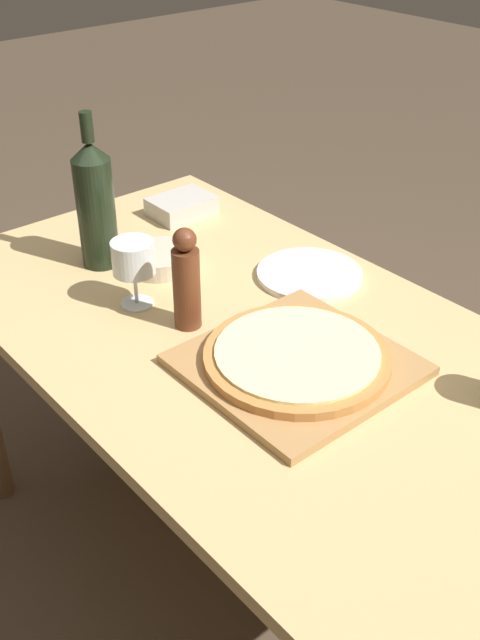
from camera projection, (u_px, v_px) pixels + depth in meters
ground_plane at (246, 575)px, 1.93m from camera, size 12.00×12.00×0.00m
dining_table at (247, 370)px, 1.57m from camera, size 0.81×1.47×0.76m
cutting_board at (297, 365)px, 1.40m from camera, size 0.38×0.37×0.02m
pizza at (297, 356)px, 1.39m from camera, size 0.35×0.35×0.02m
wine_bottle at (95, 204)px, 1.67m from camera, size 0.09×0.09×0.36m
pepper_mill at (186, 281)px, 1.47m from camera, size 0.06×0.06×0.22m
wine_glass at (133, 260)px, 1.54m from camera, size 0.09×0.09×0.15m
small_bowl at (160, 259)px, 1.72m from camera, size 0.16×0.16×0.04m
dinner_plate at (309, 274)px, 1.69m from camera, size 0.24×0.24×0.01m
food_container at (182, 206)px, 1.96m from camera, size 0.16×0.12×0.05m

